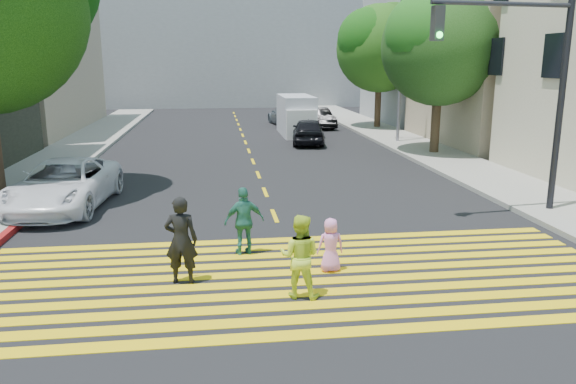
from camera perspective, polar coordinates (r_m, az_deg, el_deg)
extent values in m
plane|color=black|center=(10.49, 2.16, -11.22)|extent=(120.00, 120.00, 0.00)
cube|color=gray|center=(32.44, -19.67, 4.87)|extent=(3.00, 40.00, 0.15)
cube|color=gray|center=(26.77, 14.93, 3.58)|extent=(3.00, 60.00, 0.15)
cube|color=maroon|center=(16.84, -25.46, -2.76)|extent=(0.20, 8.00, 0.16)
cube|color=yellow|center=(9.42, 3.40, -14.17)|extent=(13.40, 0.35, 0.01)
cube|color=yellow|center=(9.90, 2.79, -12.73)|extent=(13.40, 0.35, 0.01)
cube|color=yellow|center=(10.39, 2.25, -11.42)|extent=(13.40, 0.35, 0.01)
cube|color=yellow|center=(10.89, 1.76, -10.23)|extent=(13.40, 0.35, 0.01)
cube|color=yellow|center=(11.39, 1.31, -9.14)|extent=(13.40, 0.35, 0.01)
cube|color=yellow|center=(11.89, 0.91, -8.14)|extent=(13.40, 0.35, 0.01)
cube|color=yellow|center=(12.40, 0.54, -7.23)|extent=(13.40, 0.35, 0.01)
cube|color=yellow|center=(12.92, 0.20, -6.39)|extent=(13.40, 0.35, 0.01)
cube|color=yellow|center=(13.43, -0.11, -5.61)|extent=(13.40, 0.35, 0.01)
cube|color=yellow|center=(13.95, -0.40, -4.89)|extent=(13.40, 0.35, 0.01)
cube|color=yellow|center=(16.09, -1.38, -2.42)|extent=(0.12, 1.40, 0.01)
cube|color=yellow|center=(18.98, -2.34, -0.01)|extent=(0.12, 1.40, 0.01)
cube|color=yellow|center=(21.90, -3.04, 1.77)|extent=(0.12, 1.40, 0.01)
cube|color=yellow|center=(24.85, -3.58, 3.12)|extent=(0.12, 1.40, 0.01)
cube|color=yellow|center=(27.80, -4.00, 4.19)|extent=(0.12, 1.40, 0.01)
cube|color=yellow|center=(30.76, -4.34, 5.05)|extent=(0.12, 1.40, 0.01)
cube|color=yellow|center=(33.73, -4.63, 5.76)|extent=(0.12, 1.40, 0.01)
cube|color=yellow|center=(36.70, -4.87, 6.36)|extent=(0.12, 1.40, 0.01)
cube|color=yellow|center=(39.68, -5.07, 6.87)|extent=(0.12, 1.40, 0.01)
cube|color=yellow|center=(42.66, -5.24, 7.30)|extent=(0.12, 1.40, 0.01)
cube|color=yellow|center=(45.65, -5.40, 7.68)|extent=(0.12, 1.40, 0.01)
cube|color=yellow|center=(48.63, -5.53, 8.01)|extent=(0.12, 1.40, 0.01)
cube|color=tan|center=(32.92, 23.57, 13.28)|extent=(10.00, 10.00, 10.00)
cube|color=gray|center=(42.78, 15.90, 13.59)|extent=(10.00, 10.00, 10.00)
cube|color=gray|center=(57.46, -5.99, 14.77)|extent=(30.00, 8.00, 12.00)
cylinder|color=#342413|center=(27.28, 14.74, 6.60)|extent=(0.52, 0.52, 2.82)
sphere|color=#15380B|center=(27.13, 15.19, 14.03)|extent=(6.65, 6.65, 5.31)
sphere|color=#175519|center=(28.06, 16.64, 15.53)|extent=(4.99, 4.99, 3.98)
sphere|color=#276315|center=(26.41, 13.92, 15.29)|extent=(4.65, 4.65, 3.72)
cylinder|color=black|center=(37.23, 9.10, 8.57)|extent=(0.50, 0.50, 2.89)
sphere|color=#285015|center=(37.12, 9.31, 14.19)|extent=(6.76, 6.76, 5.51)
sphere|color=#083C09|center=(37.97, 10.60, 15.36)|extent=(5.07, 5.07, 4.13)
sphere|color=#085313|center=(36.49, 8.16, 15.11)|extent=(4.73, 4.73, 3.86)
imported|color=black|center=(11.29, -10.80, -4.82)|extent=(0.69, 0.50, 1.78)
imported|color=#CDEA37|center=(10.48, 1.21, -6.54)|extent=(0.93, 0.83, 1.59)
imported|color=#F289D3|center=(11.82, 4.34, -5.39)|extent=(0.58, 0.39, 1.15)
imported|color=#297363|center=(12.79, -4.46, -2.96)|extent=(0.98, 0.56, 1.57)
imported|color=white|center=(18.06, -21.81, 0.70)|extent=(2.87, 5.41, 1.45)
imported|color=black|center=(30.00, 2.08, 6.21)|extent=(2.22, 4.28, 1.39)
imported|color=gray|center=(39.11, -0.18, 7.80)|extent=(2.40, 4.77, 1.33)
imported|color=black|center=(37.36, 3.11, 7.51)|extent=(1.83, 4.12, 1.31)
cube|color=#B6B8C6|center=(34.04, 0.81, 7.82)|extent=(1.87, 4.63, 2.31)
cube|color=silver|center=(32.07, 1.32, 6.91)|extent=(1.76, 1.12, 1.67)
cylinder|color=black|center=(32.40, -0.08, 6.07)|extent=(0.23, 0.65, 0.65)
cylinder|color=#292524|center=(32.61, 2.51, 6.10)|extent=(0.23, 0.65, 0.65)
cylinder|color=black|center=(35.68, -0.75, 6.73)|extent=(0.23, 0.65, 0.65)
cylinder|color=black|center=(35.88, 1.62, 6.76)|extent=(0.23, 0.65, 0.65)
cylinder|color=black|center=(17.57, 25.94, 7.84)|extent=(0.20, 0.20, 6.19)
cylinder|color=#2D2D34|center=(16.36, 21.06, 17.42)|extent=(4.12, 0.57, 0.12)
cube|color=#313131|center=(15.36, 14.94, 16.23)|extent=(0.30, 0.30, 0.87)
sphere|color=#28FF44|center=(15.22, 15.14, 15.16)|extent=(0.18, 0.18, 0.17)
cylinder|color=gray|center=(30.53, 11.39, 12.79)|extent=(0.17, 0.17, 8.51)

